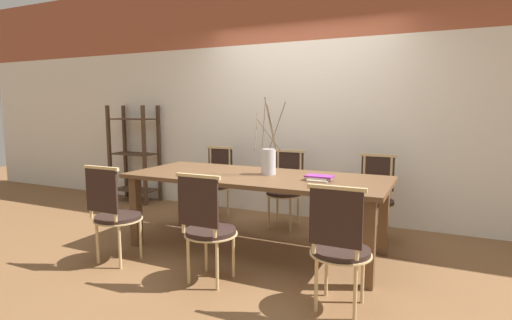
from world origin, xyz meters
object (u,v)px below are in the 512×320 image
Objects in this scene: dining_table at (256,184)px; vase_centerpiece at (268,161)px; chair_near_center at (339,244)px; shelving_rack at (134,154)px; book_stack at (319,178)px; chair_far_center at (375,195)px.

vase_centerpiece is at bearing 42.65° from dining_table.
shelving_rack is (-3.62, 2.01, 0.24)m from chair_near_center.
dining_table is 2.79× the size of chair_near_center.
chair_near_center is 3.67× the size of book_stack.
chair_near_center is (1.04, -0.87, -0.19)m from dining_table.
book_stack reaches higher than dining_table.
chair_near_center is 0.63× the size of shelving_rack.
book_stack is 0.17× the size of shelving_rack.
chair_near_center is 1.74m from chair_far_center.
chair_near_center is 1.00× the size of chair_far_center.
dining_table is 2.79× the size of chair_far_center.
shelving_rack is (-2.57, 1.15, 0.05)m from dining_table.
shelving_rack is (-3.22, 1.18, -0.06)m from book_stack.
chair_near_center and chair_far_center have the same top height.
chair_near_center is 1.20× the size of vase_centerpiece.
book_stack is at bearing -2.75° from dining_table.
dining_table is at bearing -23.99° from shelving_rack.
vase_centerpiece reaches higher than book_stack.
vase_centerpiece is at bearing 134.70° from chair_near_center.
dining_table is 0.66m from book_stack.
book_stack is (-0.37, -0.90, 0.30)m from chair_far_center.
dining_table is 1.35m from chair_far_center.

